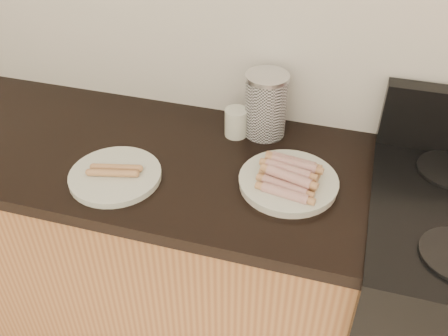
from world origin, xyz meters
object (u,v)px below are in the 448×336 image
(side_plate, at_px, (115,176))
(mug, at_px, (236,122))
(canister, at_px, (266,105))
(main_plate, at_px, (288,183))

(side_plate, xyz_separation_m, mug, (0.27, 0.31, 0.04))
(canister, xyz_separation_m, mug, (-0.09, -0.04, -0.06))
(main_plate, bearing_deg, mug, 135.42)
(canister, bearing_deg, main_plate, -63.05)
(main_plate, height_order, mug, mug)
(canister, distance_m, mug, 0.11)
(side_plate, height_order, canister, canister)
(main_plate, relative_size, side_plate, 1.05)
(mug, bearing_deg, canister, 22.92)
(main_plate, height_order, side_plate, same)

